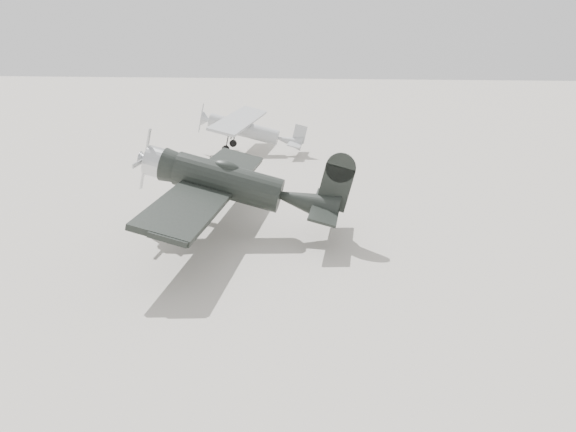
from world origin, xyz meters
name	(u,v)px	position (x,y,z in m)	size (l,w,h in m)	color
ground	(321,302)	(0.00, 0.00, 0.00)	(160.00, 160.00, 0.00)	#A29B90
lowwing_monoplane	(238,185)	(-3.57, 5.72, 2.00)	(8.41, 11.70, 3.79)	black
highwing_monoplane	(248,127)	(-5.72, 20.90, 1.76)	(7.03, 9.90, 2.81)	#979A9C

